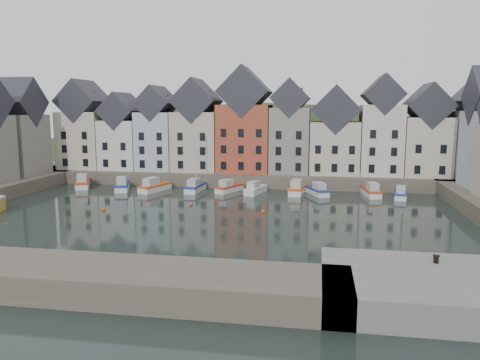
# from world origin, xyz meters

# --- Properties ---
(ground) EXTENTS (260.00, 260.00, 0.00)m
(ground) POSITION_xyz_m (0.00, 0.00, 0.00)
(ground) COLOR black
(ground) RESTS_ON ground
(far_quay) EXTENTS (90.00, 16.00, 2.00)m
(far_quay) POSITION_xyz_m (0.00, 30.00, 1.00)
(far_quay) COLOR #51483E
(far_quay) RESTS_ON ground
(near_quay) EXTENTS (18.00, 10.00, 2.00)m
(near_quay) POSITION_xyz_m (22.00, -20.00, 1.00)
(near_quay) COLOR #60605E
(near_quay) RESTS_ON ground
(hillside) EXTENTS (153.60, 70.40, 64.00)m
(hillside) POSITION_xyz_m (0.02, 56.00, -17.96)
(hillside) COLOR #213018
(hillside) RESTS_ON ground
(far_terrace) EXTENTS (72.37, 8.16, 17.78)m
(far_terrace) POSITION_xyz_m (3.21, 28.00, 8.88)
(far_terrace) COLOR beige
(far_terrace) RESTS_ON far_quay
(mooring_buoys) EXTENTS (20.50, 5.50, 0.50)m
(mooring_buoys) POSITION_xyz_m (-4.00, 5.33, 0.15)
(mooring_buoys) COLOR #CF4C18
(mooring_buoys) RESTS_ON ground
(boat_a) EXTENTS (4.52, 6.75, 2.49)m
(boat_a) POSITION_xyz_m (-25.10, 18.58, 0.74)
(boat_a) COLOR silver
(boat_a) RESTS_ON ground
(boat_b) EXTENTS (3.86, 6.54, 2.40)m
(boat_b) POSITION_xyz_m (-17.74, 17.37, 0.71)
(boat_b) COLOR silver
(boat_b) RESTS_ON ground
(boat_c) EXTENTS (3.81, 6.64, 2.44)m
(boat_c) POSITION_xyz_m (-12.44, 17.24, 0.73)
(boat_c) COLOR silver
(boat_c) RESTS_ON ground
(boat_d) EXTENTS (2.16, 6.05, 11.40)m
(boat_d) POSITION_xyz_m (-6.14, 18.06, 0.74)
(boat_d) COLOR silver
(boat_d) RESTS_ON ground
(boat_e) EXTENTS (3.93, 5.90, 2.18)m
(boat_e) POSITION_xyz_m (-0.94, 18.75, 0.65)
(boat_e) COLOR silver
(boat_e) RESTS_ON ground
(boat_f) EXTENTS (3.11, 5.84, 2.14)m
(boat_f) POSITION_xyz_m (3.27, 17.95, 0.64)
(boat_f) COLOR silver
(boat_f) RESTS_ON ground
(boat_g) EXTENTS (2.59, 6.52, 2.44)m
(boat_g) POSITION_xyz_m (9.54, 18.85, 0.73)
(boat_g) COLOR silver
(boat_g) RESTS_ON ground
(boat_h) EXTENTS (3.92, 5.88, 2.17)m
(boat_h) POSITION_xyz_m (12.51, 18.40, 0.65)
(boat_h) COLOR silver
(boat_h) RESTS_ON ground
(boat_i) EXTENTS (2.62, 6.11, 2.27)m
(boat_i) POSITION_xyz_m (20.33, 18.77, 0.68)
(boat_i) COLOR silver
(boat_i) RESTS_ON ground
(boat_j) EXTENTS (2.51, 5.55, 2.06)m
(boat_j) POSITION_xyz_m (24.29, 17.74, 0.61)
(boat_j) COLOR silver
(boat_j) RESTS_ON ground
(mooring_bollard) EXTENTS (0.48, 0.48, 0.56)m
(mooring_bollard) POSITION_xyz_m (20.92, -17.47, 2.31)
(mooring_bollard) COLOR black
(mooring_bollard) RESTS_ON near_quay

